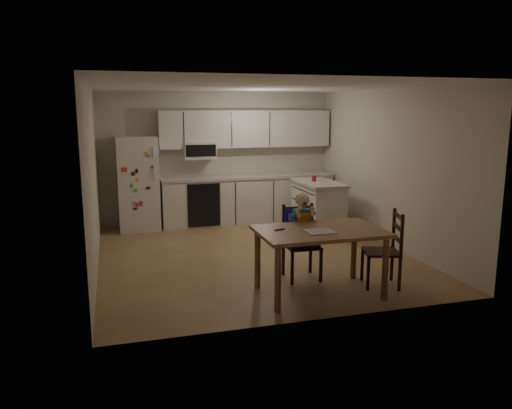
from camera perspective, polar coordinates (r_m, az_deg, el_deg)
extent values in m
cube|color=olive|center=(7.64, -0.43, -5.74)|extent=(4.50, 5.00, 0.01)
cube|color=beige|center=(9.80, -4.43, 5.40)|extent=(4.50, 0.02, 2.50)
cube|color=beige|center=(7.12, -18.19, 2.82)|extent=(0.02, 5.00, 2.50)
cube|color=beige|center=(8.28, 14.76, 4.06)|extent=(0.02, 5.00, 2.50)
cube|color=white|center=(7.33, -0.46, 13.37)|extent=(4.50, 5.00, 0.01)
cube|color=silver|center=(9.31, -13.33, 2.36)|extent=(0.72, 0.70, 1.70)
cube|color=silver|center=(9.74, -0.94, 0.53)|extent=(3.34, 0.60, 0.86)
cube|color=beige|center=(9.66, -0.94, 3.20)|extent=(3.37, 0.62, 0.05)
cube|color=black|center=(9.25, -5.94, -0.09)|extent=(0.60, 0.02, 0.80)
cube|color=silver|center=(9.72, -1.17, 8.63)|extent=(3.34, 0.34, 0.70)
cube|color=silver|center=(9.52, -6.51, 6.23)|extent=(0.60, 0.38, 0.33)
cube|color=silver|center=(9.02, 7.10, -0.40)|extent=(0.59, 1.17, 0.86)
cube|color=beige|center=(8.94, 7.17, 2.46)|extent=(0.65, 1.23, 0.05)
cylinder|color=#B5142B|center=(8.95, 6.64, 2.97)|extent=(0.08, 0.08, 0.10)
cube|color=brown|center=(5.90, 7.34, -3.06)|extent=(1.47, 0.95, 0.04)
cylinder|color=brown|center=(5.44, 2.50, -8.54)|extent=(0.07, 0.07, 0.75)
cylinder|color=brown|center=(6.15, 0.17, -6.23)|extent=(0.07, 0.07, 0.75)
cylinder|color=brown|center=(5.97, 14.55, -7.12)|extent=(0.07, 0.07, 0.75)
cylinder|color=brown|center=(6.62, 11.12, -5.19)|extent=(0.07, 0.07, 0.75)
cube|color=#BBBBC1|center=(5.78, 7.28, -3.08)|extent=(0.32, 0.28, 0.01)
cylinder|color=#2219BC|center=(5.82, 2.65, -2.88)|extent=(0.12, 0.06, 0.02)
cube|color=black|center=(6.50, 5.27, -4.73)|extent=(0.44, 0.44, 0.03)
cube|color=black|center=(6.33, 4.16, -7.28)|extent=(0.04, 0.04, 0.42)
cube|color=black|center=(6.68, 3.13, -6.30)|extent=(0.04, 0.04, 0.42)
cube|color=black|center=(6.45, 7.41, -6.99)|extent=(0.04, 0.04, 0.42)
cube|color=black|center=(6.79, 6.24, -6.04)|extent=(0.04, 0.04, 0.42)
cube|color=black|center=(6.61, 4.77, -2.07)|extent=(0.42, 0.05, 0.50)
cube|color=#2219BC|center=(6.48, 5.28, -4.18)|extent=(0.40, 0.36, 0.10)
cube|color=#2219BC|center=(6.55, 4.91, -2.00)|extent=(0.38, 0.08, 0.34)
cube|color=#548CDE|center=(6.45, 5.35, -3.72)|extent=(0.31, 0.27, 0.02)
cube|color=#2D4E99|center=(6.42, 5.30, -1.68)|extent=(0.23, 0.15, 0.26)
cube|color=#D8590C|center=(6.36, 5.49, -1.89)|extent=(0.19, 0.02, 0.20)
sphere|color=beige|center=(6.36, 5.36, 0.47)|extent=(0.18, 0.18, 0.17)
ellipsoid|color=olive|center=(6.36, 5.37, 0.63)|extent=(0.18, 0.17, 0.14)
cube|color=black|center=(6.41, 14.11, -5.27)|extent=(0.53, 0.53, 0.03)
cube|color=black|center=(6.61, 12.04, -6.72)|extent=(0.04, 0.04, 0.42)
cube|color=black|center=(6.69, 15.26, -6.65)|extent=(0.04, 0.04, 0.42)
cube|color=black|center=(6.26, 12.69, -7.76)|extent=(0.04, 0.04, 0.42)
cube|color=black|center=(6.34, 16.09, -7.67)|extent=(0.04, 0.04, 0.42)
cube|color=black|center=(6.39, 15.88, -2.96)|extent=(0.16, 0.41, 0.50)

